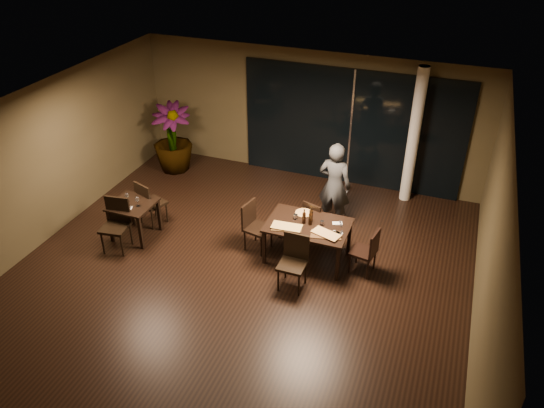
# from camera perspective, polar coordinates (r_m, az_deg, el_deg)

# --- Properties ---
(ground) EXTENTS (8.00, 8.00, 0.00)m
(ground) POSITION_cam_1_polar(r_m,az_deg,el_deg) (9.77, -3.31, -7.15)
(ground) COLOR black
(ground) RESTS_ON ground
(wall_back) EXTENTS (8.00, 0.10, 3.00)m
(wall_back) POSITION_cam_1_polar(r_m,az_deg,el_deg) (12.32, 4.07, 9.56)
(wall_back) COLOR #473E25
(wall_back) RESTS_ON ground
(wall_front) EXTENTS (8.00, 0.10, 3.00)m
(wall_front) POSITION_cam_1_polar(r_m,az_deg,el_deg) (6.30, -19.28, -17.79)
(wall_front) COLOR #473E25
(wall_front) RESTS_ON ground
(wall_left) EXTENTS (0.10, 8.00, 3.00)m
(wall_left) POSITION_cam_1_polar(r_m,az_deg,el_deg) (11.03, -23.30, 4.19)
(wall_left) COLOR #473E25
(wall_left) RESTS_ON ground
(wall_right) EXTENTS (0.10, 8.00, 3.00)m
(wall_right) POSITION_cam_1_polar(r_m,az_deg,el_deg) (8.36, 22.83, -4.68)
(wall_right) COLOR #473E25
(wall_right) RESTS_ON ground
(ceiling) EXTENTS (8.00, 8.00, 0.04)m
(ceiling) POSITION_cam_1_polar(r_m,az_deg,el_deg) (8.23, -3.95, 9.49)
(ceiling) COLOR silver
(ceiling) RESTS_ON wall_back
(window_panel) EXTENTS (5.00, 0.06, 2.70)m
(window_panel) POSITION_cam_1_polar(r_m,az_deg,el_deg) (12.08, 8.50, 8.05)
(window_panel) COLOR black
(window_panel) RESTS_ON ground
(column) EXTENTS (0.24, 0.24, 3.00)m
(column) POSITION_cam_1_polar(r_m,az_deg,el_deg) (11.56, 15.00, 7.01)
(column) COLOR white
(column) RESTS_ON ground
(main_table) EXTENTS (1.50, 1.00, 0.75)m
(main_table) POSITION_cam_1_polar(r_m,az_deg,el_deg) (9.69, 3.90, -2.56)
(main_table) COLOR black
(main_table) RESTS_ON ground
(side_table) EXTENTS (0.80, 0.80, 0.75)m
(side_table) POSITION_cam_1_polar(r_m,az_deg,el_deg) (10.66, -14.68, -0.52)
(side_table) COLOR black
(side_table) RESTS_ON ground
(chair_main_far) EXTENTS (0.50, 0.50, 0.86)m
(chair_main_far) POSITION_cam_1_polar(r_m,az_deg,el_deg) (10.32, 4.57, -1.58)
(chair_main_far) COLOR black
(chair_main_far) RESTS_ON ground
(chair_main_near) EXTENTS (0.46, 0.46, 0.99)m
(chair_main_near) POSITION_cam_1_polar(r_m,az_deg,el_deg) (9.14, 2.39, -5.86)
(chair_main_near) COLOR black
(chair_main_near) RESTS_ON ground
(chair_main_left) EXTENTS (0.53, 0.53, 0.97)m
(chair_main_left) POSITION_cam_1_polar(r_m,az_deg,el_deg) (10.03, -1.94, -2.11)
(chair_main_left) COLOR black
(chair_main_left) RESTS_ON ground
(chair_main_right) EXTENTS (0.48, 0.48, 0.90)m
(chair_main_right) POSITION_cam_1_polar(r_m,az_deg,el_deg) (9.56, 10.27, -4.86)
(chair_main_right) COLOR black
(chair_main_right) RESTS_ON ground
(chair_side_far) EXTENTS (0.59, 0.59, 0.99)m
(chair_side_far) POSITION_cam_1_polar(r_m,az_deg,el_deg) (10.98, -13.14, 0.28)
(chair_side_far) COLOR black
(chair_side_far) RESTS_ON ground
(chair_side_near) EXTENTS (0.55, 0.55, 1.04)m
(chair_side_near) POSITION_cam_1_polar(r_m,az_deg,el_deg) (10.45, -16.38, -1.78)
(chair_side_near) COLOR black
(chair_side_near) RESTS_ON ground
(diner) EXTENTS (0.65, 0.47, 1.83)m
(diner) POSITION_cam_1_polar(r_m,az_deg,el_deg) (10.59, 6.75, 1.99)
(diner) COLOR #303336
(diner) RESTS_ON ground
(potted_plant) EXTENTS (1.23, 1.23, 1.66)m
(potted_plant) POSITION_cam_1_polar(r_m,az_deg,el_deg) (12.95, -10.68, 6.98)
(potted_plant) COLOR #27531B
(potted_plant) RESTS_ON ground
(pizza_board_left) EXTENTS (0.60, 0.39, 0.01)m
(pizza_board_left) POSITION_cam_1_polar(r_m,az_deg,el_deg) (9.53, 1.59, -2.55)
(pizza_board_left) COLOR #3F2914
(pizza_board_left) RESTS_ON main_table
(pizza_board_right) EXTENTS (0.58, 0.38, 0.01)m
(pizza_board_right) POSITION_cam_1_polar(r_m,az_deg,el_deg) (9.39, 5.83, -3.31)
(pizza_board_right) COLOR #442A15
(pizza_board_right) RESTS_ON main_table
(oblong_pizza_left) EXTENTS (0.54, 0.28, 0.02)m
(oblong_pizza_left) POSITION_cam_1_polar(r_m,az_deg,el_deg) (9.52, 1.59, -2.46)
(oblong_pizza_left) COLOR #691109
(oblong_pizza_left) RESTS_ON pizza_board_left
(oblong_pizza_right) EXTENTS (0.53, 0.36, 0.02)m
(oblong_pizza_right) POSITION_cam_1_polar(r_m,az_deg,el_deg) (9.38, 5.84, -3.23)
(oblong_pizza_right) COLOR #69090C
(oblong_pizza_right) RESTS_ON pizza_board_right
(round_pizza) EXTENTS (0.31, 0.31, 0.01)m
(round_pizza) POSITION_cam_1_polar(r_m,az_deg,el_deg) (9.95, 3.43, -0.98)
(round_pizza) COLOR #B83D14
(round_pizza) RESTS_ON main_table
(bottle_a) EXTENTS (0.06, 0.06, 0.29)m
(bottle_a) POSITION_cam_1_polar(r_m,az_deg,el_deg) (9.60, 3.47, -1.32)
(bottle_a) COLOR black
(bottle_a) RESTS_ON main_table
(bottle_b) EXTENTS (0.06, 0.06, 0.30)m
(bottle_b) POSITION_cam_1_polar(r_m,az_deg,el_deg) (9.57, 4.15, -1.46)
(bottle_b) COLOR black
(bottle_b) RESTS_ON main_table
(bottle_c) EXTENTS (0.07, 0.07, 0.32)m
(bottle_c) POSITION_cam_1_polar(r_m,az_deg,el_deg) (9.65, 4.22, -1.09)
(bottle_c) COLOR black
(bottle_c) RESTS_ON main_table
(tumbler_left) EXTENTS (0.08, 0.08, 0.09)m
(tumbler_left) POSITION_cam_1_polar(r_m,az_deg,el_deg) (9.76, 2.56, -1.38)
(tumbler_left) COLOR white
(tumbler_left) RESTS_ON main_table
(tumbler_right) EXTENTS (0.07, 0.07, 0.08)m
(tumbler_right) POSITION_cam_1_polar(r_m,az_deg,el_deg) (9.64, 5.41, -2.03)
(tumbler_right) COLOR white
(tumbler_right) RESTS_ON main_table
(napkin_near) EXTENTS (0.19, 0.12, 0.01)m
(napkin_near) POSITION_cam_1_polar(r_m,az_deg,el_deg) (9.45, 7.04, -3.13)
(napkin_near) COLOR white
(napkin_near) RESTS_ON main_table
(napkin_far) EXTENTS (0.20, 0.16, 0.01)m
(napkin_far) POSITION_cam_1_polar(r_m,az_deg,el_deg) (9.72, 7.04, -2.08)
(napkin_far) COLOR white
(napkin_far) RESTS_ON main_table
(wine_glass_a) EXTENTS (0.08, 0.08, 0.17)m
(wine_glass_a) POSITION_cam_1_polar(r_m,az_deg,el_deg) (10.64, -15.30, 0.68)
(wine_glass_a) COLOR white
(wine_glass_a) RESTS_ON side_table
(wine_glass_b) EXTENTS (0.09, 0.09, 0.19)m
(wine_glass_b) POSITION_cam_1_polar(r_m,az_deg,el_deg) (10.44, -14.27, 0.25)
(wine_glass_b) COLOR white
(wine_glass_b) RESTS_ON side_table
(side_napkin) EXTENTS (0.20, 0.16, 0.01)m
(side_napkin) POSITION_cam_1_polar(r_m,az_deg,el_deg) (10.46, -15.31, -0.41)
(side_napkin) COLOR white
(side_napkin) RESTS_ON side_table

